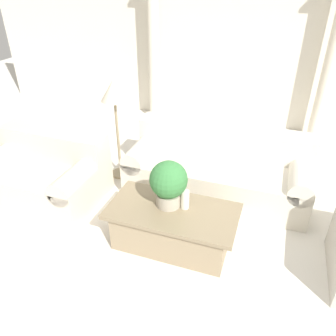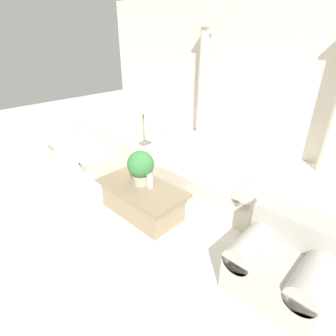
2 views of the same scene
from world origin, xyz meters
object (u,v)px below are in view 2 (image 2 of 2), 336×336
at_px(armchair, 284,260).
at_px(potted_plant, 141,166).
at_px(loveseat, 93,152).
at_px(floor_lamp, 143,110).
at_px(coffee_table, 142,199).
at_px(sofa_long, 203,171).

bearing_deg(armchair, potted_plant, -176.88).
xyz_separation_m(loveseat, floor_lamp, (0.65, 0.75, 0.79)).
distance_m(potted_plant, armchair, 2.05).
bearing_deg(coffee_table, loveseat, 170.02).
xyz_separation_m(coffee_table, potted_plant, (-0.07, 0.06, 0.48)).
height_order(loveseat, potted_plant, potted_plant).
relative_size(loveseat, coffee_table, 1.10).
height_order(sofa_long, armchair, sofa_long).
height_order(coffee_table, floor_lamp, floor_lamp).
bearing_deg(sofa_long, potted_plant, -104.78).
relative_size(loveseat, potted_plant, 2.92).
height_order(loveseat, coffee_table, loveseat).
bearing_deg(loveseat, sofa_long, 22.77).
distance_m(floor_lamp, armchair, 3.30).
bearing_deg(potted_plant, coffee_table, -44.14).
relative_size(sofa_long, potted_plant, 4.57).
xyz_separation_m(floor_lamp, armchair, (3.08, -0.88, -0.79)).
distance_m(sofa_long, floor_lamp, 1.57).
bearing_deg(floor_lamp, coffee_table, -43.22).
bearing_deg(potted_plant, loveseat, 171.74).
xyz_separation_m(loveseat, armchair, (3.72, -0.14, -0.00)).
bearing_deg(floor_lamp, potted_plant, -43.16).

